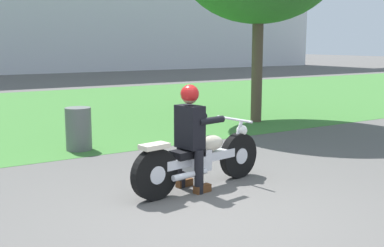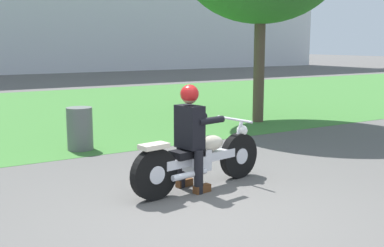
% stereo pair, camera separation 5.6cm
% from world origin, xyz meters
% --- Properties ---
extents(ground, '(120.00, 120.00, 0.00)m').
position_xyz_m(ground, '(0.00, 0.00, 0.00)').
color(ground, '#565451').
extents(grass_verge, '(60.00, 12.00, 0.01)m').
position_xyz_m(grass_verge, '(0.00, 9.52, 0.00)').
color(grass_verge, '#3D7533').
rests_on(grass_verge, ground).
extents(motorcycle_lead, '(2.15, 0.71, 0.88)m').
position_xyz_m(motorcycle_lead, '(0.50, 1.04, 0.40)').
color(motorcycle_lead, black).
rests_on(motorcycle_lead, ground).
extents(rider_lead, '(0.60, 0.52, 1.41)m').
position_xyz_m(rider_lead, '(0.33, 1.01, 0.82)').
color(rider_lead, black).
rests_on(rider_lead, ground).
extents(trash_can, '(0.47, 0.47, 0.78)m').
position_xyz_m(trash_can, '(-0.13, 4.14, 0.39)').
color(trash_can, '#595E5B').
rests_on(trash_can, ground).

